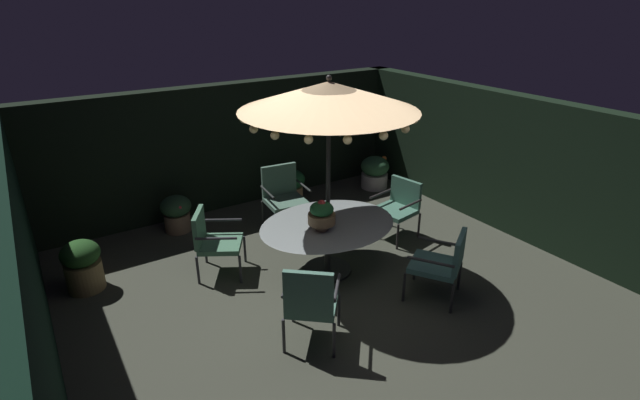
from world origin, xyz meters
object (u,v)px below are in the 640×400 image
patio_dining_table (328,231)px  potted_plant_back_right (375,172)px  centerpiece_planter (322,214)px  patio_chair_south (443,261)px  potted_plant_left_far (291,185)px  patio_chair_north (399,204)px  patio_chair_southeast (311,300)px  potted_plant_right_near (82,265)px  patio_umbrella (329,97)px  potted_plant_right_far (176,212)px  patio_chair_northeast (283,193)px  patio_chair_east (213,238)px

patio_dining_table → potted_plant_back_right: (2.51, 2.08, -0.28)m
patio_dining_table → centerpiece_planter: 0.40m
patio_chair_south → patio_dining_table: bearing=122.7°
patio_chair_south → potted_plant_left_far: size_ratio=1.46×
patio_chair_north → patio_chair_southeast: size_ratio=0.89×
patio_dining_table → potted_plant_right_near: (-2.90, 1.34, -0.25)m
patio_umbrella → patio_chair_north: size_ratio=2.94×
patio_chair_southeast → potted_plant_right_far: size_ratio=1.70×
patio_chair_northeast → potted_plant_left_far: bearing=53.0°
patio_umbrella → patio_chair_south: 2.45m
patio_chair_east → patio_chair_south: bearing=-44.0°
patio_chair_southeast → potted_plant_right_far: patio_chair_southeast is taller
patio_chair_southeast → patio_chair_northeast: bearing=66.7°
patio_dining_table → potted_plant_right_near: 3.20m
centerpiece_planter → potted_plant_right_near: bearing=151.9°
patio_dining_table → patio_chair_northeast: bearing=83.8°
potted_plant_right_near → patio_chair_northeast: bearing=4.0°
potted_plant_right_near → potted_plant_left_far: 3.78m
centerpiece_planter → potted_plant_left_far: 2.68m
centerpiece_planter → patio_chair_east: bearing=141.9°
patio_chair_north → potted_plant_back_right: patio_chair_north is taller
patio_chair_northeast → patio_chair_south: bearing=-76.8°
potted_plant_back_right → potted_plant_right_near: (-5.40, -0.75, 0.03)m
patio_chair_north → potted_plant_back_right: size_ratio=1.44×
centerpiece_planter → potted_plant_left_far: centerpiece_planter is taller
patio_dining_table → potted_plant_right_far: patio_dining_table is taller
potted_plant_left_far → patio_umbrella: bearing=-107.9°
patio_chair_northeast → centerpiece_planter: bearing=-101.6°
patio_chair_northeast → potted_plant_left_far: size_ratio=1.62×
potted_plant_right_near → patio_umbrella: bearing=-24.8°
potted_plant_back_right → patio_chair_south: bearing=-116.2°
potted_plant_back_right → potted_plant_right_far: (-3.87, 0.25, -0.00)m
patio_chair_northeast → patio_chair_south: 2.93m
patio_umbrella → patio_chair_east: (-1.33, 0.79, -1.89)m
patio_chair_southeast → potted_plant_left_far: patio_chair_southeast is taller
patio_chair_northeast → potted_plant_right_far: 1.74m
patio_chair_north → potted_plant_left_far: 2.19m
patio_chair_north → potted_plant_right_near: 4.54m
potted_plant_back_right → patio_chair_northeast: bearing=-167.2°
patio_umbrella → patio_chair_south: bearing=-57.3°
potted_plant_right_near → centerpiece_planter: bearing=-28.1°
patio_chair_north → potted_plant_back_right: bearing=61.3°
potted_plant_back_right → patio_chair_southeast: bearing=-137.1°
patio_chair_east → patio_chair_south: (2.17, -2.09, -0.01)m
centerpiece_planter → potted_plant_right_near: size_ratio=0.61×
potted_plant_right_far → patio_chair_east: bearing=-88.6°
patio_chair_northeast → potted_plant_left_far: 1.00m
patio_dining_table → potted_plant_left_far: (0.75, 2.32, -0.27)m
patio_chair_northeast → patio_chair_east: size_ratio=1.10×
potted_plant_back_right → potted_plant_left_far: 1.77m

